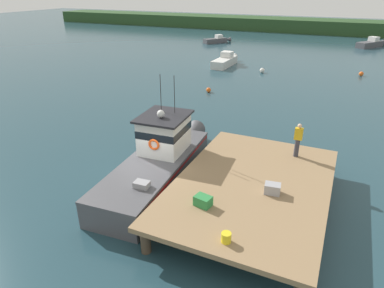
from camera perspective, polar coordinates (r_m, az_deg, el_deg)
ground_plane at (r=16.46m, az=-6.71°, el=-6.35°), size 200.00×200.00×0.00m
dock at (r=14.31m, az=9.96°, el=-6.79°), size 6.00×9.00×1.20m
main_fishing_boat at (r=16.30m, az=-5.43°, el=-2.56°), size 3.09×9.90×4.80m
crate_single_far at (r=12.60m, az=1.85°, el=-9.47°), size 0.67×0.55×0.38m
crate_stack_near_edge at (r=13.62m, az=13.26°, el=-7.25°), size 0.65×0.52×0.40m
bait_bucket at (r=11.10m, az=5.71°, el=-15.24°), size 0.32×0.32×0.34m
deckhand_by_the_boat at (r=16.47m, az=17.23°, el=0.73°), size 0.36×0.22×1.63m
moored_boat_outer_mooring at (r=40.90m, az=5.63°, el=13.63°), size 1.59×5.95×1.51m
moored_boat_off_the_point at (r=57.54m, az=4.19°, el=16.89°), size 3.63×4.53×1.24m
moored_boat_near_channel at (r=59.59m, az=27.70°, el=14.58°), size 4.18×5.47×1.48m
mooring_buoy_inshore at (r=39.74m, az=26.36°, el=10.44°), size 0.45×0.45×0.45m
mooring_buoy_spare_mooring at (r=30.13m, az=2.78°, el=8.98°), size 0.42×0.42×0.42m
mooring_buoy_channel_marker at (r=37.82m, az=11.61°, el=11.91°), size 0.52×0.52×0.52m
far_shoreline at (r=74.65m, az=19.57°, el=18.07°), size 120.00×8.00×2.40m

